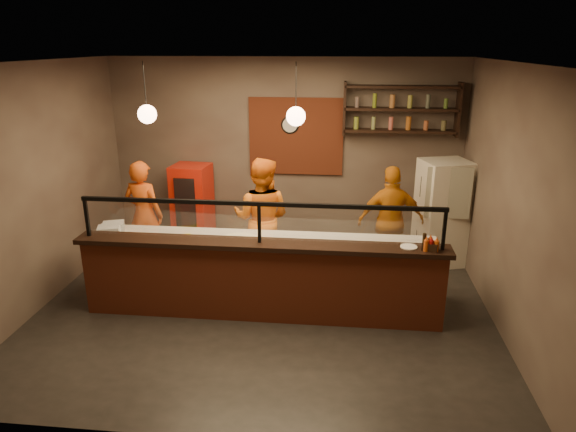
# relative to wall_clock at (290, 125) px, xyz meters

# --- Properties ---
(floor) EXTENTS (6.00, 6.00, 0.00)m
(floor) POSITION_rel_wall_clock_xyz_m (-0.10, -2.46, -2.10)
(floor) COLOR black
(floor) RESTS_ON ground
(ceiling) EXTENTS (6.00, 6.00, 0.00)m
(ceiling) POSITION_rel_wall_clock_xyz_m (-0.10, -2.46, 1.10)
(ceiling) COLOR #3C332F
(ceiling) RESTS_ON wall_back
(wall_back) EXTENTS (6.00, 0.00, 6.00)m
(wall_back) POSITION_rel_wall_clock_xyz_m (-0.10, 0.04, -0.50)
(wall_back) COLOR #6F6052
(wall_back) RESTS_ON floor
(wall_left) EXTENTS (0.00, 5.00, 5.00)m
(wall_left) POSITION_rel_wall_clock_xyz_m (-3.10, -2.46, -0.50)
(wall_left) COLOR #6F6052
(wall_left) RESTS_ON floor
(wall_right) EXTENTS (0.00, 5.00, 5.00)m
(wall_right) POSITION_rel_wall_clock_xyz_m (2.90, -2.46, -0.50)
(wall_right) COLOR #6F6052
(wall_right) RESTS_ON floor
(wall_front) EXTENTS (6.00, 0.00, 6.00)m
(wall_front) POSITION_rel_wall_clock_xyz_m (-0.10, -4.96, -0.50)
(wall_front) COLOR #6F6052
(wall_front) RESTS_ON floor
(brick_patch) EXTENTS (1.60, 0.04, 1.30)m
(brick_patch) POSITION_rel_wall_clock_xyz_m (0.10, 0.01, -0.20)
(brick_patch) COLOR #933B20
(brick_patch) RESTS_ON wall_back
(service_counter) EXTENTS (4.60, 0.25, 1.00)m
(service_counter) POSITION_rel_wall_clock_xyz_m (-0.10, -2.76, -1.60)
(service_counter) COLOR #933B20
(service_counter) RESTS_ON floor
(counter_ledge) EXTENTS (4.70, 0.37, 0.06)m
(counter_ledge) POSITION_rel_wall_clock_xyz_m (-0.10, -2.76, -1.07)
(counter_ledge) COLOR black
(counter_ledge) RESTS_ON service_counter
(worktop_cabinet) EXTENTS (4.60, 0.75, 0.85)m
(worktop_cabinet) POSITION_rel_wall_clock_xyz_m (-0.10, -2.26, -1.68)
(worktop_cabinet) COLOR gray
(worktop_cabinet) RESTS_ON floor
(worktop) EXTENTS (4.60, 0.75, 0.05)m
(worktop) POSITION_rel_wall_clock_xyz_m (-0.10, -2.26, -1.23)
(worktop) COLOR silver
(worktop) RESTS_ON worktop_cabinet
(sneeze_guard) EXTENTS (4.50, 0.05, 0.52)m
(sneeze_guard) POSITION_rel_wall_clock_xyz_m (-0.10, -2.76, -0.73)
(sneeze_guard) COLOR white
(sneeze_guard) RESTS_ON counter_ledge
(wall_shelving) EXTENTS (1.84, 0.28, 0.85)m
(wall_shelving) POSITION_rel_wall_clock_xyz_m (1.80, -0.14, 0.30)
(wall_shelving) COLOR black
(wall_shelving) RESTS_ON wall_back
(wall_clock) EXTENTS (0.30, 0.04, 0.30)m
(wall_clock) POSITION_rel_wall_clock_xyz_m (0.00, 0.00, 0.00)
(wall_clock) COLOR black
(wall_clock) RESTS_ON wall_back
(pendant_left) EXTENTS (0.24, 0.24, 0.77)m
(pendant_left) POSITION_rel_wall_clock_xyz_m (-1.60, -2.26, 0.45)
(pendant_left) COLOR black
(pendant_left) RESTS_ON ceiling
(pendant_right) EXTENTS (0.24, 0.24, 0.77)m
(pendant_right) POSITION_rel_wall_clock_xyz_m (0.30, -2.26, 0.45)
(pendant_right) COLOR black
(pendant_right) RESTS_ON ceiling
(cook_left) EXTENTS (0.70, 0.53, 1.73)m
(cook_left) POSITION_rel_wall_clock_xyz_m (-2.15, -1.34, -1.23)
(cook_left) COLOR #E75515
(cook_left) RESTS_ON floor
(cook_mid) EXTENTS (0.98, 0.82, 1.84)m
(cook_mid) POSITION_rel_wall_clock_xyz_m (-0.28, -1.45, -1.18)
(cook_mid) COLOR orange
(cook_mid) RESTS_ON floor
(cook_right) EXTENTS (1.04, 0.53, 1.70)m
(cook_right) POSITION_rel_wall_clock_xyz_m (1.66, -1.18, -1.25)
(cook_right) COLOR #C96F12
(cook_right) RESTS_ON floor
(fridge) EXTENTS (0.86, 0.83, 1.69)m
(fridge) POSITION_rel_wall_clock_xyz_m (2.50, -0.68, -1.26)
(fridge) COLOR beige
(fridge) RESTS_ON floor
(red_cooler) EXTENTS (0.67, 0.62, 1.43)m
(red_cooler) POSITION_rel_wall_clock_xyz_m (-1.68, -0.31, -1.38)
(red_cooler) COLOR red
(red_cooler) RESTS_ON floor
(pizza_dough) EXTENTS (0.67, 0.67, 0.01)m
(pizza_dough) POSITION_rel_wall_clock_xyz_m (-0.45, -2.31, -1.19)
(pizza_dough) COLOR #F0E9CB
(pizza_dough) RESTS_ON worktop
(prep_tub_a) EXTENTS (0.30, 0.25, 0.14)m
(prep_tub_a) POSITION_rel_wall_clock_xyz_m (-2.25, -2.32, -1.13)
(prep_tub_a) COLOR silver
(prep_tub_a) RESTS_ON worktop
(prep_tub_b) EXTENTS (0.35, 0.31, 0.14)m
(prep_tub_b) POSITION_rel_wall_clock_xyz_m (-2.25, -2.20, -1.13)
(prep_tub_b) COLOR silver
(prep_tub_b) RESTS_ON worktop
(prep_tub_c) EXTENTS (0.34, 0.30, 0.14)m
(prep_tub_c) POSITION_rel_wall_clock_xyz_m (-2.25, -2.36, -1.13)
(prep_tub_c) COLOR silver
(prep_tub_c) RESTS_ON worktop
(rolling_pin) EXTENTS (0.31, 0.14, 0.05)m
(rolling_pin) POSITION_rel_wall_clock_xyz_m (-1.28, -2.32, -1.17)
(rolling_pin) COLOR yellow
(rolling_pin) RESTS_ON worktop
(condiment_caddy) EXTENTS (0.22, 0.19, 0.10)m
(condiment_caddy) POSITION_rel_wall_clock_xyz_m (1.97, -2.80, -0.99)
(condiment_caddy) COLOR black
(condiment_caddy) RESTS_ON counter_ledge
(pepper_mill) EXTENTS (0.06, 0.06, 0.20)m
(pepper_mill) POSITION_rel_wall_clock_xyz_m (1.89, -2.78, -0.94)
(pepper_mill) COLOR black
(pepper_mill) RESTS_ON counter_ledge
(small_plate) EXTENTS (0.26, 0.26, 0.01)m
(small_plate) POSITION_rel_wall_clock_xyz_m (1.73, -2.74, -1.03)
(small_plate) COLOR silver
(small_plate) RESTS_ON counter_ledge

